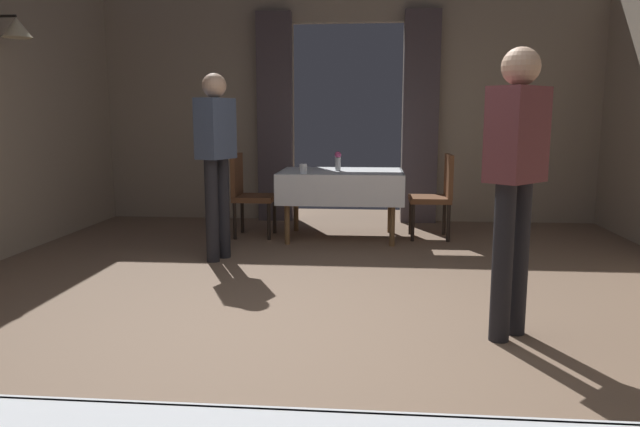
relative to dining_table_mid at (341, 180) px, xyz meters
The scene contains 9 objects.
ground 3.03m from the dining_table_mid, 89.81° to the right, with size 10.08×10.08×0.00m, color #7A604C.
wall_back 1.50m from the dining_table_mid, 89.55° to the left, with size 6.40×0.27×3.00m.
dining_table_mid is the anchor object (origin of this frame).
chair_mid_right 1.07m from the dining_table_mid, ahead, with size 0.44×0.44×0.93m.
chair_mid_left 1.06m from the dining_table_mid, behind, with size 0.44×0.44×0.93m.
flower_vase_mid 0.22m from the dining_table_mid, 164.68° to the left, with size 0.07×0.07×0.21m.
glass_mid_b 0.53m from the dining_table_mid, 138.33° to the right, with size 0.08×0.08×0.10m, color silver.
person_waiter_by_doorway 1.60m from the dining_table_mid, 134.84° to the right, with size 0.33×0.41×1.72m.
person_diner_standing_aside 3.15m from the dining_table_mid, 68.07° to the right, with size 0.41×0.41×1.72m.
Camera 1 is at (0.32, -3.45, 1.32)m, focal length 32.94 mm.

